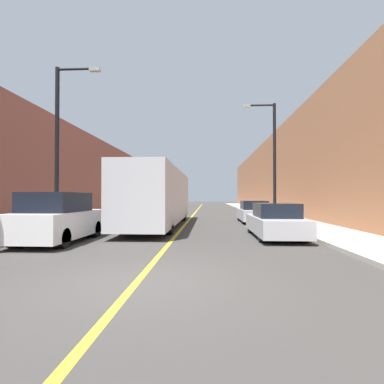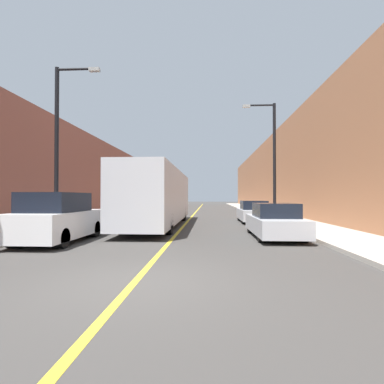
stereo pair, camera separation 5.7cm
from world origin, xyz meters
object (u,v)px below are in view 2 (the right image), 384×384
object	(u,v)px
car_right_near	(274,222)
car_right_mid	(253,212)
parked_suv_left	(58,219)
bus	(160,196)
street_lamp_right	(272,155)
street_lamp_left	(60,138)

from	to	relation	value
car_right_near	car_right_mid	bearing A→B (deg)	88.30
parked_suv_left	car_right_mid	size ratio (longest dim) A/B	1.04
bus	parked_suv_left	world-z (taller)	bus
parked_suv_left	car_right_near	xyz separation A→B (m)	(8.46, 1.73, -0.21)
car_right_near	street_lamp_right	bearing A→B (deg)	78.97
car_right_mid	car_right_near	bearing A→B (deg)	-91.70
parked_suv_left	street_lamp_left	bearing A→B (deg)	116.20
street_lamp_right	street_lamp_left	bearing A→B (deg)	-151.77
car_right_near	street_lamp_right	size ratio (longest dim) A/B	0.61
car_right_near	parked_suv_left	bearing A→B (deg)	-168.46
bus	parked_suv_left	size ratio (longest dim) A/B	2.77
car_right_near	car_right_mid	world-z (taller)	car_right_mid
bus	parked_suv_left	xyz separation A→B (m)	(-2.83, -6.39, -0.86)
street_lamp_left	car_right_mid	bearing A→B (deg)	32.37
bus	street_lamp_right	world-z (taller)	street_lamp_right
parked_suv_left	car_right_mid	bearing A→B (deg)	46.75
parked_suv_left	street_lamp_right	world-z (taller)	street_lamp_right
bus	car_right_mid	distance (m)	6.59
bus	car_right_mid	xyz separation A→B (m)	(5.85, 2.84, -1.07)
car_right_near	car_right_mid	xyz separation A→B (m)	(0.22, 7.50, 0.00)
bus	street_lamp_right	xyz separation A→B (m)	(7.02, 2.49, 2.76)
parked_suv_left	car_right_mid	xyz separation A→B (m)	(8.68, 9.23, -0.21)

